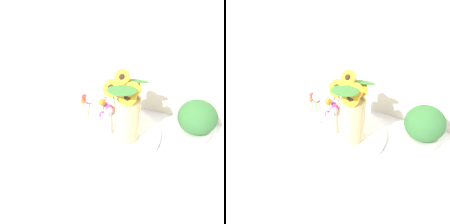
# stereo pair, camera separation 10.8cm
# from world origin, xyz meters

# --- Properties ---
(ground_plane) EXTENTS (6.00, 6.00, 0.00)m
(ground_plane) POSITION_xyz_m (0.00, 0.00, 0.00)
(ground_plane) COLOR silver
(serving_tray) EXTENTS (0.50, 0.50, 0.02)m
(serving_tray) POSITION_xyz_m (0.02, 0.05, 0.01)
(serving_tray) COLOR silver
(serving_tray) RESTS_ON ground_plane
(mason_jar_sunflowers) EXTENTS (0.20, 0.23, 0.34)m
(mason_jar_sunflowers) POSITION_xyz_m (0.10, 0.04, 0.17)
(mason_jar_sunflowers) COLOR #D1B77A
(mason_jar_sunflowers) RESTS_ON serving_tray
(vase_small_center) EXTENTS (0.09, 0.09, 0.19)m
(vase_small_center) POSITION_xyz_m (0.00, 0.03, 0.11)
(vase_small_center) COLOR white
(vase_small_center) RESTS_ON serving_tray
(vase_bulb_right) EXTENTS (0.10, 0.10, 0.21)m
(vase_bulb_right) POSITION_xyz_m (-0.12, 0.06, 0.12)
(vase_bulb_right) COLOR white
(vase_bulb_right) RESTS_ON serving_tray
(vase_small_back) EXTENTS (0.06, 0.07, 0.14)m
(vase_small_back) POSITION_xyz_m (-0.07, 0.15, 0.09)
(vase_small_back) COLOR white
(vase_small_back) RESTS_ON serving_tray
(potted_plant) EXTENTS (0.18, 0.18, 0.23)m
(potted_plant) POSITION_xyz_m (0.41, 0.16, 0.12)
(potted_plant) COLOR beige
(potted_plant) RESTS_ON ground_plane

